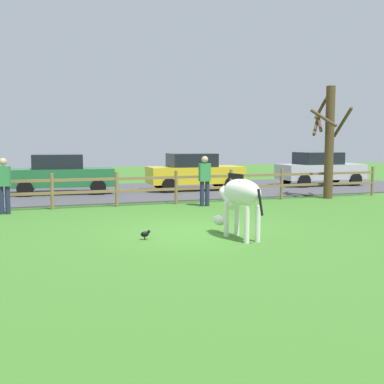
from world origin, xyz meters
The scene contains 11 objects.
ground_plane centered at (0.00, 0.00, 0.00)m, with size 60.00×60.00×0.00m, color #3D7528.
parking_asphalt centered at (0.00, 9.30, 0.03)m, with size 28.00×7.40×0.05m, color #47474C.
paddock_fence centered at (-0.92, 5.00, 0.65)m, with size 20.28×0.11×1.14m.
bare_tree centered at (6.94, 4.76, 2.20)m, with size 1.40×1.49×4.13m.
zebra centered at (0.68, -1.01, 0.93)m, with size 0.66×1.93×1.41m.
crow_on_grass centered at (-1.30, -0.47, 0.13)m, with size 0.22×0.10×0.20m.
parked_car_yellow centered at (3.12, 8.92, 0.84)m, with size 4.07×2.02×1.56m.
parked_car_green centered at (-2.35, 9.29, 0.84)m, with size 4.12×2.14×1.56m.
parked_car_silver centered at (9.50, 9.09, 0.84)m, with size 4.06×2.01×1.56m.
visitor_left_of_tree centered at (1.84, 4.22, 0.91)m, with size 0.37×0.24×1.64m.
visitor_right_of_tree centered at (-4.30, 4.48, 0.91)m, with size 0.40×0.29×1.64m.
Camera 1 is at (-3.71, -10.49, 2.11)m, focal length 45.17 mm.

